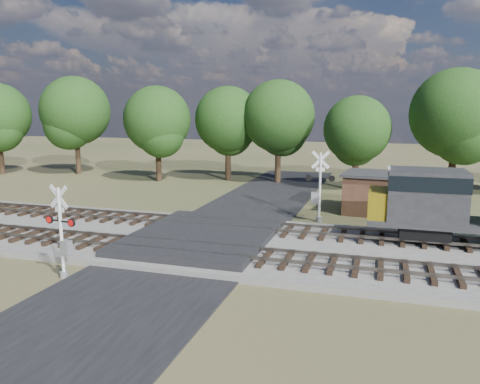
% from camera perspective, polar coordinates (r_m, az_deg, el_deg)
% --- Properties ---
extents(ground, '(160.00, 160.00, 0.00)m').
position_cam_1_polar(ground, '(24.47, -4.92, -6.57)').
color(ground, '#3F4A27').
rests_on(ground, ground).
extents(ballast_bed, '(140.00, 10.00, 0.30)m').
position_cam_1_polar(ballast_bed, '(23.26, 19.30, -7.62)').
color(ballast_bed, gray).
rests_on(ballast_bed, ground).
extents(road, '(7.00, 60.00, 0.08)m').
position_cam_1_polar(road, '(24.45, -4.92, -6.48)').
color(road, black).
rests_on(road, ground).
extents(crossing_panel, '(7.00, 9.00, 0.62)m').
position_cam_1_polar(crossing_panel, '(24.82, -4.49, -5.56)').
color(crossing_panel, '#262628').
rests_on(crossing_panel, ground).
extents(track_near, '(140.00, 2.60, 0.33)m').
position_cam_1_polar(track_near, '(21.55, 0.83, -7.70)').
color(track_near, black).
rests_on(track_near, ballast_bed).
extents(track_far, '(140.00, 2.60, 0.33)m').
position_cam_1_polar(track_far, '(26.20, 3.92, -4.49)').
color(track_far, black).
rests_on(track_far, ballast_bed).
extents(crossing_signal_near, '(1.59, 0.40, 3.97)m').
position_cam_1_polar(crossing_signal_near, '(20.76, -20.76, -5.51)').
color(crossing_signal_near, silver).
rests_on(crossing_signal_near, ground).
extents(crossing_signal_far, '(1.81, 0.42, 4.49)m').
position_cam_1_polar(crossing_signal_far, '(29.51, 9.51, -0.06)').
color(crossing_signal_far, silver).
rests_on(crossing_signal_far, ground).
extents(equipment_shed, '(4.45, 4.45, 2.77)m').
position_cam_1_polar(equipment_shed, '(33.09, 16.04, -0.05)').
color(equipment_shed, '#4B2B20').
rests_on(equipment_shed, ground).
extents(treeline, '(83.59, 10.55, 10.48)m').
position_cam_1_polar(treeline, '(42.54, 13.67, 8.74)').
color(treeline, black).
rests_on(treeline, ground).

